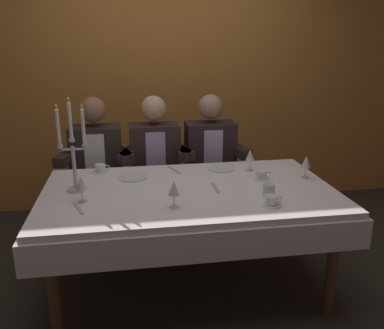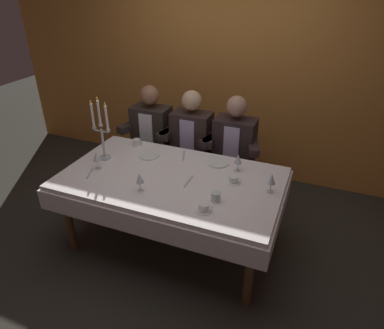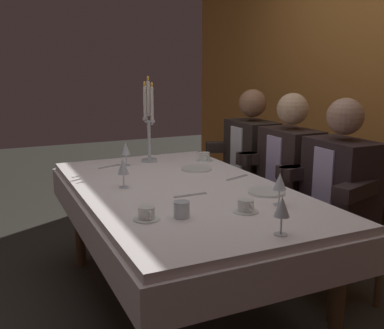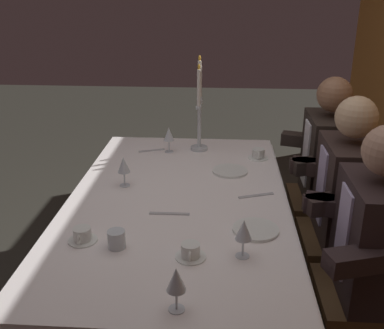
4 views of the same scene
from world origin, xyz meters
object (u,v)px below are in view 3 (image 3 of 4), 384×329
object	(u,v)px
water_tumbler_0	(182,210)
seated_diner_0	(252,155)
wine_glass_3	(126,149)
wine_glass_2	(282,208)
coffee_cup_1	(246,206)
coffee_cup_2	(204,157)
dinner_plate_0	(196,169)
seated_diner_1	(290,168)
wine_glass_0	(123,168)
wine_glass_1	(280,183)
coffee_cup_0	(147,214)
seated_diner_2	(341,184)
dinner_plate_1	(266,192)
dining_table	(181,207)
candelabra	(149,127)

from	to	relation	value
water_tumbler_0	seated_diner_0	world-z (taller)	seated_diner_0
wine_glass_3	seated_diner_0	distance (m)	1.01
wine_glass_2	coffee_cup_1	distance (m)	0.33
water_tumbler_0	coffee_cup_2	distance (m)	1.25
coffee_cup_1	wine_glass_2	bearing A→B (deg)	-4.47
dinner_plate_0	coffee_cup_2	distance (m)	0.29
coffee_cup_2	seated_diner_1	xyz separation A→B (m)	(0.43, 0.44, -0.03)
dinner_plate_0	coffee_cup_1	world-z (taller)	coffee_cup_1
coffee_cup_1	wine_glass_0	bearing A→B (deg)	-148.88
coffee_cup_2	wine_glass_1	bearing A→B (deg)	-6.95
water_tumbler_0	coffee_cup_0	bearing A→B (deg)	-104.15
seated_diner_1	seated_diner_2	distance (m)	0.48
wine_glass_1	seated_diner_1	xyz separation A→B (m)	(-0.67, 0.57, -0.12)
dinner_plate_0	seated_diner_2	size ratio (longest dim) A/B	0.16
coffee_cup_0	coffee_cup_2	distance (m)	1.31
wine_glass_1	coffee_cup_0	xyz separation A→B (m)	(-0.07, -0.67, -0.09)
water_tumbler_0	seated_diner_2	world-z (taller)	seated_diner_2
coffee_cup_0	coffee_cup_2	xyz separation A→B (m)	(-1.03, 0.80, 0.00)
wine_glass_1	wine_glass_0	bearing A→B (deg)	-136.59
wine_glass_2	dinner_plate_1	bearing A→B (deg)	151.40
dinner_plate_0	water_tumbler_0	distance (m)	0.96
wine_glass_2	seated_diner_0	size ratio (longest dim) A/B	0.13
wine_glass_3	coffee_cup_0	bearing A→B (deg)	-12.20
dinner_plate_0	seated_diner_0	bearing A→B (deg)	115.42
dining_table	wine_glass_0	size ratio (longest dim) A/B	11.83
seated_diner_2	water_tumbler_0	bearing A→B (deg)	-81.94
water_tumbler_0	coffee_cup_0	world-z (taller)	water_tumbler_0
wine_glass_3	wine_glass_0	bearing A→B (deg)	-18.25
candelabra	water_tumbler_0	world-z (taller)	candelabra
candelabra	dinner_plate_1	size ratio (longest dim) A/B	2.97
coffee_cup_1	seated_diner_1	distance (m)	1.04
dining_table	seated_diner_0	bearing A→B (deg)	126.36
wine_glass_3	coffee_cup_2	world-z (taller)	wine_glass_3
coffee_cup_0	seated_diner_2	size ratio (longest dim) A/B	0.11
wine_glass_0	wine_glass_1	distance (m)	0.88
candelabra	seated_diner_1	xyz separation A→B (m)	(0.57, 0.81, -0.25)
wine_glass_1	seated_diner_2	xyz separation A→B (m)	(-0.19, 0.57, -0.12)
candelabra	water_tumbler_0	size ratio (longest dim) A/B	7.95
dinner_plate_0	coffee_cup_0	world-z (taller)	coffee_cup_0
water_tumbler_0	seated_diner_2	bearing A→B (deg)	98.06
dinner_plate_1	seated_diner_2	bearing A→B (deg)	87.92
dinner_plate_0	coffee_cup_0	xyz separation A→B (m)	(0.80, -0.63, 0.02)
wine_glass_1	coffee_cup_1	distance (m)	0.22
dining_table	candelabra	size ratio (longest dim) A/B	3.21
candelabra	seated_diner_0	world-z (taller)	candelabra
seated_diner_2	candelabra	bearing A→B (deg)	-142.23
wine_glass_1	seated_diner_2	size ratio (longest dim) A/B	0.13
wine_glass_1	water_tumbler_0	xyz separation A→B (m)	(-0.03, -0.51, -0.08)
dinner_plate_1	coffee_cup_2	size ratio (longest dim) A/B	1.54
dinner_plate_0	wine_glass_2	world-z (taller)	wine_glass_2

